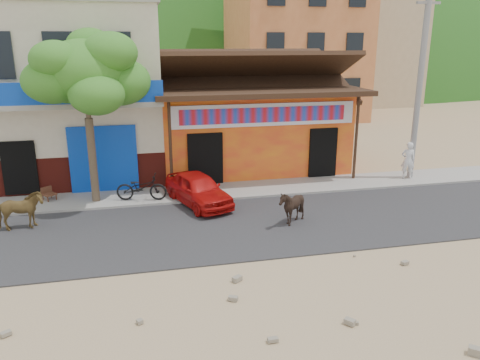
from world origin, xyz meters
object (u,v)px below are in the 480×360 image
(tree, at_px, (89,118))
(cow_tan, at_px, (19,211))
(cafe_chair_right, at_px, (49,188))
(cow_dark, at_px, (292,207))
(utility_pole, at_px, (420,81))
(scooter, at_px, (141,187))
(red_car, at_px, (198,189))
(pedestrian, at_px, (408,160))

(tree, distance_m, cow_tan, 3.88)
(cow_tan, xyz_separation_m, cafe_chair_right, (0.46, 2.54, -0.09))
(cow_tan, xyz_separation_m, cow_dark, (8.37, -1.40, -0.03))
(utility_pole, height_order, scooter, utility_pole)
(cow_dark, relative_size, red_car, 0.35)
(tree, xyz_separation_m, cafe_chair_right, (-1.65, 0.42, -2.56))
(utility_pole, bearing_deg, scooter, -177.39)
(pedestrian, bearing_deg, cow_tan, 31.32)
(tree, relative_size, cafe_chair_right, 6.79)
(scooter, bearing_deg, tree, 90.73)
(tree, distance_m, cow_dark, 7.60)
(pedestrian, bearing_deg, tree, 23.22)
(utility_pole, height_order, cow_dark, utility_pole)
(cow_dark, height_order, red_car, cow_dark)
(scooter, distance_m, cafe_chair_right, 3.36)
(red_car, distance_m, pedestrian, 9.08)
(cow_tan, bearing_deg, red_car, -90.80)
(cow_tan, bearing_deg, cow_dark, -111.38)
(red_car, relative_size, cafe_chair_right, 3.81)
(cow_dark, bearing_deg, pedestrian, 123.71)
(cow_tan, distance_m, red_car, 5.82)
(cow_tan, distance_m, cow_dark, 8.48)
(cafe_chair_right, bearing_deg, tree, -53.31)
(cow_dark, relative_size, scooter, 0.64)
(utility_pole, bearing_deg, tree, -179.10)
(scooter, bearing_deg, utility_pole, -75.93)
(red_car, xyz_separation_m, scooter, (-1.97, 0.69, -0.02))
(red_car, bearing_deg, scooter, 141.00)
(cow_tan, relative_size, red_car, 0.43)
(cow_tan, relative_size, cafe_chair_right, 1.63)
(tree, height_order, pedestrian, tree)
(utility_pole, distance_m, pedestrian, 3.23)
(utility_pole, relative_size, cow_dark, 6.87)
(cafe_chair_right, bearing_deg, utility_pole, -39.92)
(utility_pole, relative_size, red_car, 2.38)
(cow_tan, bearing_deg, utility_pole, -93.06)
(pedestrian, bearing_deg, utility_pole, -141.61)
(tree, bearing_deg, cafe_chair_right, 165.74)
(cow_tan, height_order, red_car, cow_tan)
(utility_pole, bearing_deg, cafe_chair_right, 179.13)
(scooter, height_order, cafe_chair_right, scooter)
(pedestrian, bearing_deg, cafe_chair_right, 21.46)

